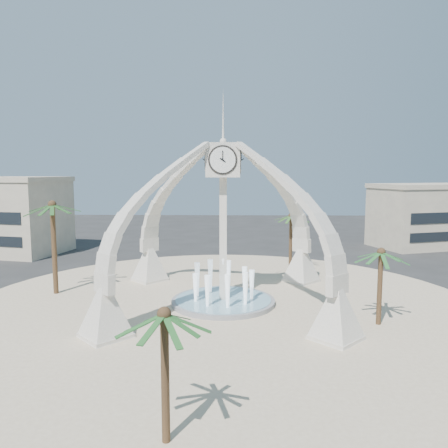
{
  "coord_description": "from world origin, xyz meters",
  "views": [
    {
      "loc": [
        0.87,
        -32.81,
        10.2
      ],
      "look_at": [
        0.01,
        2.0,
        6.03
      ],
      "focal_mm": 35.0,
      "sensor_mm": 36.0,
      "label": 1
    }
  ],
  "objects_px": {
    "clock_tower": "(223,221)",
    "palm_east": "(381,253)",
    "palm_north": "(291,217)",
    "fountain": "(223,301)",
    "palm_south": "(164,316)",
    "palm_west": "(52,206)"
  },
  "relations": [
    {
      "from": "clock_tower",
      "to": "palm_east",
      "type": "xyz_separation_m",
      "value": [
        10.52,
        -4.35,
        -1.59
      ]
    },
    {
      "from": "palm_east",
      "to": "clock_tower",
      "type": "bearing_deg",
      "value": 157.53
    },
    {
      "from": "clock_tower",
      "to": "fountain",
      "type": "distance_m",
      "value": 6.2
    },
    {
      "from": "palm_east",
      "to": "palm_north",
      "type": "bearing_deg",
      "value": 103.67
    },
    {
      "from": "palm_north",
      "to": "palm_west",
      "type": "bearing_deg",
      "value": -156.38
    },
    {
      "from": "palm_west",
      "to": "palm_north",
      "type": "height_order",
      "value": "palm_west"
    },
    {
      "from": "clock_tower",
      "to": "palm_west",
      "type": "distance_m",
      "value": 14.37
    },
    {
      "from": "clock_tower",
      "to": "palm_east",
      "type": "relative_size",
      "value": 3.19
    },
    {
      "from": "clock_tower",
      "to": "palm_north",
      "type": "bearing_deg",
      "value": 60.25
    },
    {
      "from": "fountain",
      "to": "palm_south",
      "type": "height_order",
      "value": "palm_south"
    },
    {
      "from": "fountain",
      "to": "palm_south",
      "type": "xyz_separation_m",
      "value": [
        -1.7,
        -17.46,
        4.67
      ]
    },
    {
      "from": "clock_tower",
      "to": "palm_east",
      "type": "height_order",
      "value": "clock_tower"
    },
    {
      "from": "palm_south",
      "to": "clock_tower",
      "type": "bearing_deg",
      "value": 84.45
    },
    {
      "from": "clock_tower",
      "to": "palm_north",
      "type": "height_order",
      "value": "clock_tower"
    },
    {
      "from": "clock_tower",
      "to": "palm_north",
      "type": "xyz_separation_m",
      "value": [
        6.63,
        11.61,
        -0.83
      ]
    },
    {
      "from": "palm_east",
      "to": "palm_south",
      "type": "height_order",
      "value": "palm_south"
    },
    {
      "from": "palm_west",
      "to": "palm_north",
      "type": "xyz_separation_m",
      "value": [
        20.75,
        9.08,
        -1.74
      ]
    },
    {
      "from": "clock_tower",
      "to": "palm_east",
      "type": "distance_m",
      "value": 11.49
    },
    {
      "from": "palm_east",
      "to": "palm_south",
      "type": "distance_m",
      "value": 17.91
    },
    {
      "from": "palm_east",
      "to": "palm_west",
      "type": "xyz_separation_m",
      "value": [
        -24.64,
        6.88,
        2.49
      ]
    },
    {
      "from": "palm_east",
      "to": "palm_west",
      "type": "relative_size",
      "value": 0.68
    },
    {
      "from": "fountain",
      "to": "palm_west",
      "type": "relative_size",
      "value": 0.96
    }
  ]
}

